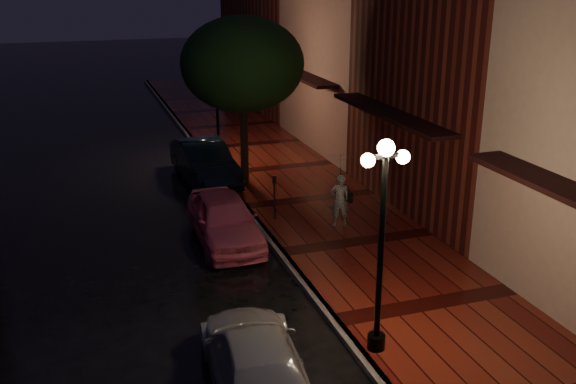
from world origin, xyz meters
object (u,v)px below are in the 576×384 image
object	(u,v)px
streetlamp_near	(382,235)
silver_car	(255,360)
streetlamp_far	(217,100)
parking_meter	(274,193)
navy_car	(204,162)
street_tree	(243,67)
pink_car	(225,219)
woman_with_umbrella	(341,179)

from	to	relation	value
streetlamp_near	silver_car	xyz separation A→B (m)	(-2.60, -0.31, -1.98)
streetlamp_far	parking_meter	world-z (taller)	streetlamp_far
streetlamp_near	streetlamp_far	distance (m)	14.00
navy_car	parking_meter	distance (m)	4.91
street_tree	parking_meter	xyz separation A→B (m)	(-0.05, -3.58, -3.26)
pink_car	street_tree	bearing A→B (deg)	68.73
pink_car	parking_meter	bearing A→B (deg)	28.72
pink_car	woman_with_umbrella	size ratio (longest dim) A/B	1.86
street_tree	woman_with_umbrella	xyz separation A→B (m)	(1.60, -4.74, -2.63)
street_tree	navy_car	distance (m)	3.89
streetlamp_far	silver_car	xyz separation A→B (m)	(-2.60, -14.31, -1.98)
street_tree	silver_car	xyz separation A→B (m)	(-2.86, -11.30, -3.63)
navy_car	woman_with_umbrella	bearing A→B (deg)	-68.71
silver_car	woman_with_umbrella	bearing A→B (deg)	-118.25
street_tree	parking_meter	size ratio (longest dim) A/B	4.23
navy_car	pink_car	bearing A→B (deg)	-100.16
silver_car	parking_meter	world-z (taller)	parking_meter
street_tree	silver_car	bearing A→B (deg)	-104.20
parking_meter	pink_car	bearing A→B (deg)	-138.38
streetlamp_far	street_tree	world-z (taller)	street_tree
woman_with_umbrella	streetlamp_far	bearing A→B (deg)	-60.50
streetlamp_far	navy_car	world-z (taller)	streetlamp_far
parking_meter	silver_car	bearing A→B (deg)	-96.55
parking_meter	navy_car	bearing A→B (deg)	117.18
pink_car	silver_car	xyz separation A→B (m)	(-1.04, -6.77, -0.08)
pink_car	woman_with_umbrella	xyz separation A→B (m)	(3.42, -0.21, 0.91)
streetlamp_far	parking_meter	size ratio (longest dim) A/B	3.14
pink_car	parking_meter	world-z (taller)	parking_meter
streetlamp_far	parking_meter	bearing A→B (deg)	-88.16
navy_car	parking_meter	bearing A→B (deg)	-80.40
woman_with_umbrella	silver_car	bearing A→B (deg)	71.77
streetlamp_far	pink_car	bearing A→B (deg)	-101.67
navy_car	woman_with_umbrella	world-z (taller)	woman_with_umbrella
silver_car	streetlamp_near	bearing A→B (deg)	-167.32
street_tree	silver_car	size ratio (longest dim) A/B	1.36
streetlamp_near	woman_with_umbrella	distance (m)	6.60
woman_with_umbrella	navy_car	bearing A→B (deg)	-48.61
streetlamp_near	streetlamp_far	world-z (taller)	same
street_tree	streetlamp_far	bearing A→B (deg)	94.91
streetlamp_near	woman_with_umbrella	size ratio (longest dim) A/B	1.95
navy_car	silver_car	distance (m)	12.59
street_tree	navy_car	xyz separation A→B (m)	(-1.21, 1.18, -3.50)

